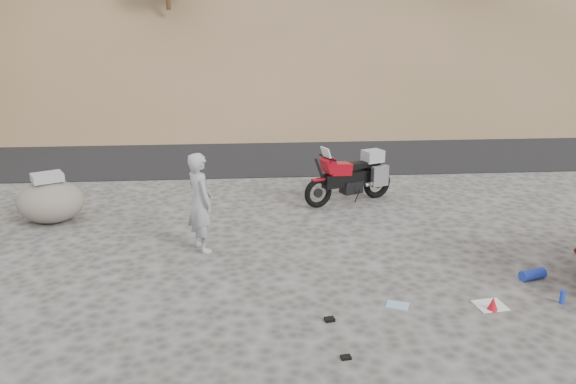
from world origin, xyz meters
name	(u,v)px	position (x,y,z in m)	size (l,w,h in m)	color
ground	(326,268)	(0.00, 0.00, 0.00)	(140.00, 140.00, 0.00)	#413E3C
road	(285,147)	(0.00, 9.00, 0.00)	(120.00, 7.00, 0.05)	black
motorcycle	(353,177)	(1.08, 3.43, 0.57)	(2.11, 1.15, 1.33)	black
man	(202,249)	(-2.08, 0.95, 0.00)	(0.64, 0.42, 1.76)	#95959B
boulder	(50,200)	(-5.18, 2.63, 0.45)	(1.57, 1.43, 1.03)	#5B564E
gear_white_cloth	(490,305)	(2.15, -1.42, 0.01)	(0.41, 0.36, 0.01)	white
gear_blue_mat	(533,274)	(3.17, -0.65, 0.08)	(0.17, 0.17, 0.42)	#1C34A8
gear_bottle	(562,297)	(3.20, -1.44, 0.10)	(0.07, 0.07, 0.20)	#1C34A8
gear_funnel	(493,304)	(2.13, -1.54, 0.10)	(0.15, 0.15, 0.20)	#B40C17
gear_glove_a	(346,357)	(-0.13, -2.54, 0.02)	(0.12, 0.09, 0.04)	black
gear_glove_b	(330,319)	(-0.20, -1.65, 0.02)	(0.13, 0.10, 0.04)	black
gear_blue_cloth	(398,305)	(0.84, -1.31, 0.01)	(0.31, 0.23, 0.01)	#7FABC5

